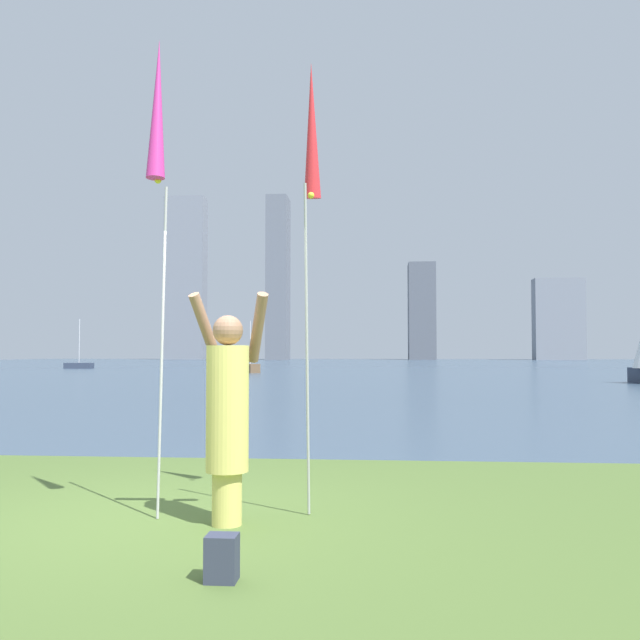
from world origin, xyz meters
The scene contains 11 objects.
ground centered at (0.00, 50.95, -0.06)m, with size 120.00×138.00×0.12m.
person centered at (0.71, -0.14, 0.95)m, with size 0.71×0.52×1.93m.
kite_flag_left centered at (0.07, -0.09, 3.41)m, with size 0.16×0.40×4.14m.
kite_flag_right centered at (1.34, 0.49, 3.38)m, with size 0.16×0.76×4.10m.
bag centered at (0.98, -1.55, 0.14)m, with size 0.20×0.17×0.29m.
sailboat_0 centered at (-22.65, 49.90, 0.26)m, with size 2.24×1.05×4.06m.
sailboat_5 centered at (-6.58, 39.96, 0.32)m, with size 1.58×1.97×3.42m.
skyline_tower_0 centered at (-31.48, 112.26, 13.98)m, with size 6.96×3.59×27.96m.
skyline_tower_1 centered at (-14.86, 109.21, 13.49)m, with size 3.40×5.78×26.98m.
skyline_tower_2 centered at (8.93, 112.65, 8.06)m, with size 4.43×5.64×16.12m.
skyline_tower_3 centered at (30.63, 110.05, 6.55)m, with size 7.85×3.16×13.11m.
Camera 1 is at (1.97, -5.92, 1.43)m, focal length 39.51 mm.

